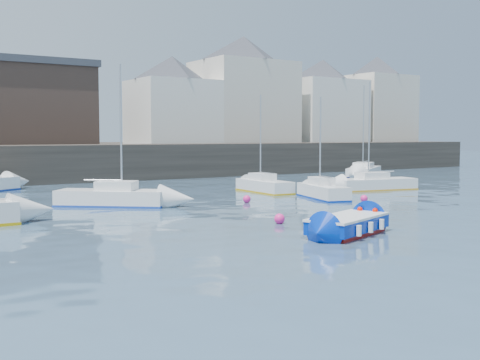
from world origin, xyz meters
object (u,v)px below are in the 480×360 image
sailboat_c (323,191)px  sailboat_f (264,185)px  blue_dinghy (348,224)px  sailboat_d (375,184)px  buoy_mid (364,202)px  sailboat_b (112,197)px  buoy_near (279,224)px  sailboat_g (364,171)px  buoy_far (247,203)px

sailboat_c → sailboat_f: sailboat_f is taller
blue_dinghy → sailboat_d: size_ratio=0.57×
sailboat_d → buoy_mid: sailboat_d is taller
sailboat_b → buoy_mid: 14.09m
buoy_near → buoy_mid: size_ratio=1.10×
blue_dinghy → buoy_near: blue_dinghy is taller
sailboat_g → sailboat_d: bearing=-131.7°
sailboat_f → buoy_near: size_ratio=14.15×
sailboat_f → buoy_far: 6.32m
buoy_mid → buoy_far: buoy_far is taller
blue_dinghy → sailboat_b: bearing=106.6°
sailboat_b → sailboat_g: 29.74m
sailboat_c → buoy_far: bearing=171.6°
sailboat_g → buoy_near: size_ratio=18.13×
sailboat_c → sailboat_d: 7.14m
sailboat_f → sailboat_g: 18.40m
sailboat_b → sailboat_c: bearing=-15.1°
buoy_near → blue_dinghy: bearing=-83.9°
sailboat_d → sailboat_g: (9.40, 10.57, 0.02)m
buoy_near → sailboat_f: bearing=57.3°
blue_dinghy → sailboat_f: size_ratio=0.66×
sailboat_d → buoy_far: 11.84m
sailboat_b → buoy_near: size_ratio=16.44×
sailboat_b → sailboat_c: (11.98, -3.23, -0.02)m
sailboat_d → buoy_mid: size_ratio=17.88×
blue_dinghy → buoy_far: size_ratio=9.70×
sailboat_f → sailboat_d: bearing=-21.7°
sailboat_g → buoy_mid: bearing=-134.7°
sailboat_f → sailboat_g: (16.73, 7.65, 0.02)m
blue_dinghy → buoy_far: blue_dinghy is taller
blue_dinghy → buoy_near: bearing=96.1°
blue_dinghy → buoy_near: (-0.40, 3.80, -0.42)m
sailboat_d → buoy_near: sailboat_d is taller
blue_dinghy → sailboat_g: 33.58m
sailboat_b → sailboat_d: bearing=-2.8°
sailboat_d → buoy_mid: bearing=-140.2°
sailboat_c → blue_dinghy: bearing=-126.7°
sailboat_f → buoy_mid: (1.43, -7.85, -0.46)m
blue_dinghy → buoy_mid: bearing=42.4°
sailboat_g → buoy_mid: size_ratio=19.97×
sailboat_b → buoy_near: bearing=-69.7°
sailboat_d → blue_dinghy: bearing=-138.6°
sailboat_b → buoy_mid: (12.82, -5.83, -0.49)m
sailboat_c → sailboat_f: 5.28m
buoy_mid → sailboat_f: bearing=100.3°
sailboat_d → buoy_far: bearing=-172.3°
sailboat_b → sailboat_d: sailboat_b is taller
sailboat_b → buoy_mid: bearing=-24.5°
sailboat_b → sailboat_f: size_ratio=1.16×
sailboat_c → buoy_far: 5.05m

